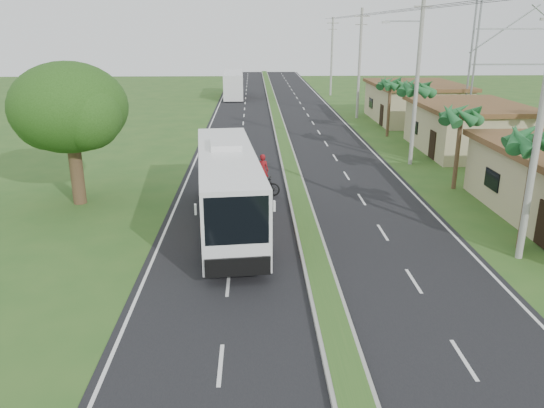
{
  "coord_description": "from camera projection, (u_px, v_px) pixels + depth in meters",
  "views": [
    {
      "loc": [
        -2.49,
        -17.86,
        9.11
      ],
      "look_at": [
        -1.71,
        4.04,
        1.8
      ],
      "focal_mm": 35.0,
      "sensor_mm": 36.0,
      "label": 1
    }
  ],
  "objects": [
    {
      "name": "motorcyclist",
      "position": [
        263.0,
        181.0,
        29.93
      ],
      "size": [
        2.05,
        0.96,
        2.43
      ],
      "rotation": [
        0.0,
        0.0,
        -0.21
      ],
      "color": "black",
      "rests_on": "ground"
    },
    {
      "name": "palm_verge_c",
      "position": [
        416.0,
        88.0,
        36.58
      ],
      "size": [
        2.4,
        2.4,
        5.85
      ],
      "color": "#473321",
      "rests_on": "ground"
    },
    {
      "name": "utility_pole_b",
      "position": [
        417.0,
        73.0,
        35.26
      ],
      "size": [
        3.2,
        0.28,
        12.0
      ],
      "color": "gray",
      "rests_on": "ground"
    },
    {
      "name": "coach_bus_far",
      "position": [
        233.0,
        83.0,
        72.53
      ],
      "size": [
        2.86,
        11.65,
        3.37
      ],
      "rotation": [
        0.0,
        0.0,
        0.03
      ],
      "color": "white",
      "rests_on": "ground"
    },
    {
      "name": "palm_verge_d",
      "position": [
        391.0,
        84.0,
        45.31
      ],
      "size": [
        2.4,
        2.4,
        5.25
      ],
      "color": "#473321",
      "rests_on": "ground"
    },
    {
      "name": "road_asphalt",
      "position": [
        288.0,
        158.0,
        38.85
      ],
      "size": [
        14.0,
        160.0,
        0.02
      ],
      "primitive_type": "cube",
      "color": "black",
      "rests_on": "ground"
    },
    {
      "name": "billboard_lattice",
      "position": [
        529.0,
        55.0,
        46.92
      ],
      "size": [
        10.18,
        1.18,
        12.07
      ],
      "color": "gray",
      "rests_on": "ground"
    },
    {
      "name": "ground",
      "position": [
        321.0,
        283.0,
        19.89
      ],
      "size": [
        180.0,
        180.0,
        0.0
      ],
      "primitive_type": "plane",
      "color": "#2D551F",
      "rests_on": "ground"
    },
    {
      "name": "median_strip",
      "position": [
        288.0,
        157.0,
        38.82
      ],
      "size": [
        1.2,
        160.0,
        0.18
      ],
      "color": "gray",
      "rests_on": "ground"
    },
    {
      "name": "coach_bus_main",
      "position": [
        227.0,
        183.0,
        24.75
      ],
      "size": [
        3.76,
        12.5,
        3.98
      ],
      "rotation": [
        0.0,
        0.0,
        0.1
      ],
      "color": "white",
      "rests_on": "ground"
    },
    {
      "name": "utility_pole_a",
      "position": [
        540.0,
        122.0,
        20.28
      ],
      "size": [
        1.6,
        0.28,
        11.0
      ],
      "color": "gray",
      "rests_on": "ground"
    },
    {
      "name": "lane_edge_right",
      "position": [
        378.0,
        158.0,
        39.08
      ],
      "size": [
        0.12,
        160.0,
        0.01
      ],
      "primitive_type": "cube",
      "color": "silver",
      "rests_on": "ground"
    },
    {
      "name": "shade_tree",
      "position": [
        67.0,
        111.0,
        27.39
      ],
      "size": [
        6.3,
        6.0,
        7.54
      ],
      "color": "#473321",
      "rests_on": "ground"
    },
    {
      "name": "shop_mid",
      "position": [
        468.0,
        127.0,
        40.63
      ],
      "size": [
        7.6,
        10.6,
        3.67
      ],
      "color": "tan",
      "rests_on": "ground"
    },
    {
      "name": "utility_pole_c",
      "position": [
        360.0,
        63.0,
        54.41
      ],
      "size": [
        1.6,
        0.28,
        11.0
      ],
      "color": "gray",
      "rests_on": "ground"
    },
    {
      "name": "utility_pole_d",
      "position": [
        332.0,
        56.0,
        73.45
      ],
      "size": [
        1.6,
        0.28,
        10.5
      ],
      "color": "gray",
      "rests_on": "ground"
    },
    {
      "name": "shop_far",
      "position": [
        415.0,
        102.0,
        53.88
      ],
      "size": [
        8.6,
        11.6,
        3.82
      ],
      "color": "tan",
      "rests_on": "ground"
    },
    {
      "name": "lane_edge_left",
      "position": [
        196.0,
        159.0,
        38.63
      ],
      "size": [
        0.12,
        160.0,
        0.01
      ],
      "primitive_type": "cube",
      "color": "silver",
      "rests_on": "ground"
    },
    {
      "name": "palm_verge_b",
      "position": [
        462.0,
        115.0,
        30.21
      ],
      "size": [
        2.4,
        2.4,
        5.05
      ],
      "color": "#473321",
      "rests_on": "ground"
    },
    {
      "name": "palm_verge_a",
      "position": [
        536.0,
        141.0,
        21.54
      ],
      "size": [
        2.4,
        2.4,
        5.45
      ],
      "color": "#473321",
      "rests_on": "ground"
    }
  ]
}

